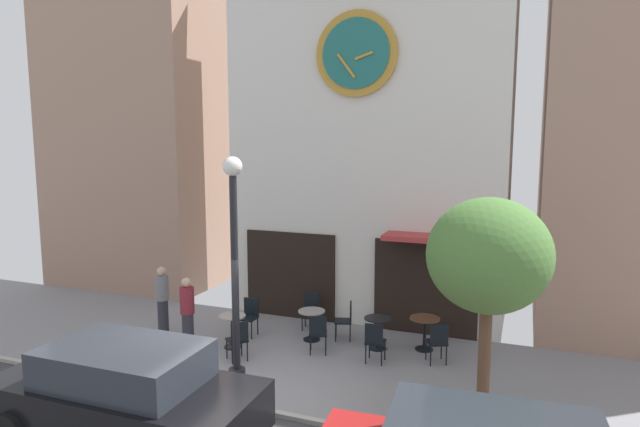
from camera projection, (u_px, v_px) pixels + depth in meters
name	position (u px, v px, depth m)	size (l,w,h in m)	color
ground_plane	(216.00, 418.00, 9.23)	(25.17, 10.70, 0.13)	gray
clock_building	(371.00, 81.00, 14.24)	(7.17, 3.94, 12.14)	silver
neighbor_building_left	(148.00, 105.00, 18.04)	(5.41, 4.53, 11.75)	#9E7A66
street_lamp	(235.00, 273.00, 10.06)	(0.36, 0.36, 4.42)	black
street_tree	(488.00, 257.00, 8.46)	(1.95, 1.75, 3.83)	brown
cafe_table_rightmost	(232.00, 326.00, 12.27)	(0.61, 0.61, 0.76)	black
cafe_table_center_left	(312.00, 320.00, 12.72)	(0.64, 0.64, 0.72)	black
cafe_table_center	(378.00, 328.00, 12.17)	(0.62, 0.62, 0.73)	black
cafe_table_near_curb	(425.00, 328.00, 12.11)	(0.67, 0.67, 0.75)	black
cafe_chair_curbside	(347.00, 318.00, 12.75)	(0.50, 0.50, 0.90)	black
cafe_chair_left_end	(250.00, 314.00, 13.04)	(0.42, 0.42, 0.90)	black
cafe_chair_near_tree	(375.00, 340.00, 11.36)	(0.42, 0.42, 0.90)	black
cafe_chair_facing_street	(438.00, 340.00, 11.33)	(0.54, 0.54, 0.90)	black
cafe_chair_corner	(318.00, 331.00, 11.87)	(0.51, 0.51, 0.90)	black
cafe_chair_mid_row	(238.00, 338.00, 11.47)	(0.56, 0.56, 0.90)	black
cafe_chair_facing_wall	(311.00, 308.00, 13.53)	(0.46, 0.46, 0.90)	black
pedestrian_grey	(163.00, 299.00, 13.11)	(0.39, 0.39, 1.67)	#2D2D38
pedestrian_maroon	(187.00, 313.00, 12.09)	(0.45, 0.45, 1.67)	#2D2D38
parked_car_black	(126.00, 394.00, 8.42)	(4.32, 2.06, 1.55)	black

